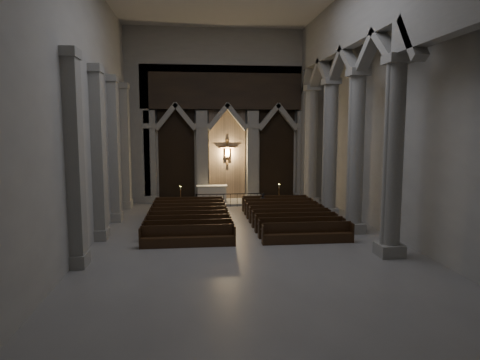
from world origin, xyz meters
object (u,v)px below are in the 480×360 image
at_px(altar_rail, 230,198).
at_px(pews, 239,220).
at_px(candle_stand_left, 181,202).
at_px(altar, 212,193).
at_px(worshipper, 263,203).
at_px(candle_stand_right, 279,199).

relative_size(altar_rail, pews, 0.48).
bearing_deg(candle_stand_left, pews, -59.64).
distance_m(candle_stand_left, pews, 6.48).
bearing_deg(pews, candle_stand_left, 120.36).
xyz_separation_m(altar, worshipper, (3.01, -3.55, -0.12)).
height_order(candle_stand_left, worshipper, candle_stand_left).
xyz_separation_m(altar_rail, candle_stand_right, (3.34, 0.33, -0.21)).
bearing_deg(altar_rail, pews, -90.00).
xyz_separation_m(pews, worshipper, (1.85, 3.52, 0.27)).
bearing_deg(altar, worshipper, -49.69).
bearing_deg(worshipper, candle_stand_left, 170.11).
distance_m(candle_stand_right, pews, 6.70).
bearing_deg(worshipper, altar, 142.41).
relative_size(altar, worshipper, 1.87).
xyz_separation_m(altar_rail, pews, (0.00, -5.48, -0.30)).
distance_m(candle_stand_left, worshipper, 5.53).
distance_m(pews, worshipper, 3.99).
xyz_separation_m(altar, altar_rail, (1.16, -1.59, -0.09)).
distance_m(altar_rail, pews, 5.49).
bearing_deg(candle_stand_left, altar, 34.92).
bearing_deg(candle_stand_right, altar_rail, -174.33).
height_order(altar_rail, candle_stand_left, candle_stand_left).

